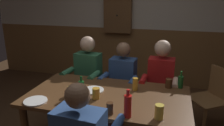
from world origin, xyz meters
TOP-DOWN VIEW (x-y plane):
  - back_wall_wainscot at (0.00, 2.39)m, footprint 6.64×0.12m
  - dining_table at (0.00, 0.05)m, footprint 1.80×0.98m
  - person_0 at (-0.55, 0.76)m, footprint 0.54×0.55m
  - person_1 at (-0.01, 0.76)m, footprint 0.52×0.54m
  - person_2 at (0.54, 0.76)m, footprint 0.50×0.53m
  - chair_empty_near_right at (1.25, 0.92)m, footprint 0.61×0.61m
  - plate_0 at (-0.19, 0.10)m, footprint 0.24×0.24m
  - plate_1 at (-0.68, -0.32)m, footprint 0.24×0.24m
  - bottle_0 at (0.79, 0.46)m, footprint 0.06×0.06m
  - bottle_1 at (-0.22, -0.16)m, footprint 0.06×0.06m
  - bottle_2 at (0.31, -0.36)m, footprint 0.07×0.07m
  - pint_glass_0 at (-0.29, -0.30)m, footprint 0.08×0.08m
  - pint_glass_1 at (-0.09, -0.08)m, footprint 0.08×0.08m
  - pint_glass_2 at (0.65, 0.43)m, footprint 0.08×0.08m
  - pint_glass_3 at (-0.37, -0.19)m, footprint 0.06×0.06m
  - pint_glass_4 at (-0.39, -0.07)m, footprint 0.07×0.07m
  - pint_glass_5 at (0.28, 0.25)m, footprint 0.06×0.06m
  - pint_glass_6 at (0.59, -0.32)m, footprint 0.08×0.08m
  - pint_glass_7 at (0.14, -0.35)m, footprint 0.07×0.07m
  - wall_dart_cabinet at (-0.44, 2.26)m, footprint 0.56×0.15m

SIDE VIEW (x-z plane):
  - chair_empty_near_right at x=1.25m, z-range 0.04..0.92m
  - back_wall_wainscot at x=0.00m, z-range 0.00..1.16m
  - dining_table at x=0.00m, z-range 0.28..1.03m
  - person_1 at x=-0.01m, z-range 0.06..1.25m
  - person_2 at x=0.54m, z-range 0.06..1.31m
  - person_0 at x=-0.55m, z-range 0.06..1.31m
  - plate_0 at x=-0.19m, z-range 0.75..0.77m
  - plate_1 at x=-0.68m, z-range 0.75..0.77m
  - pint_glass_4 at x=-0.39m, z-range 0.75..0.86m
  - pint_glass_3 at x=-0.37m, z-range 0.75..0.86m
  - pint_glass_2 at x=0.65m, z-range 0.75..0.87m
  - pint_glass_7 at x=0.14m, z-range 0.75..0.87m
  - pint_glass_1 at x=-0.09m, z-range 0.75..0.87m
  - pint_glass_6 at x=0.59m, z-range 0.75..0.89m
  - pint_glass_0 at x=-0.29m, z-range 0.75..0.90m
  - pint_glass_5 at x=0.28m, z-range 0.75..0.90m
  - bottle_0 at x=0.79m, z-range 0.73..0.94m
  - bottle_1 at x=-0.22m, z-range 0.73..1.00m
  - bottle_2 at x=0.31m, z-range 0.73..1.00m
  - wall_dart_cabinet at x=-0.44m, z-range 1.08..1.78m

